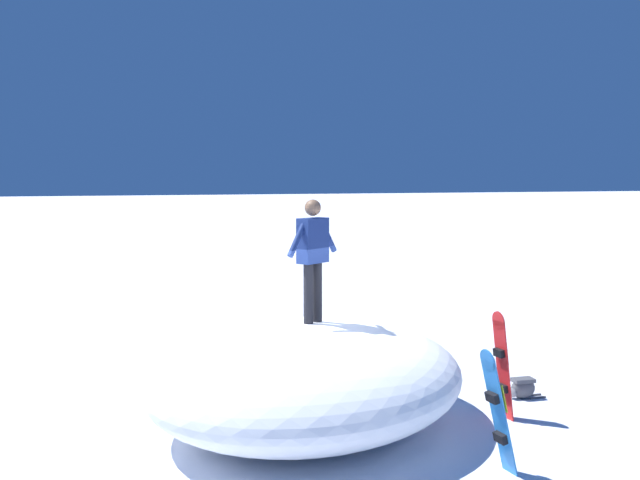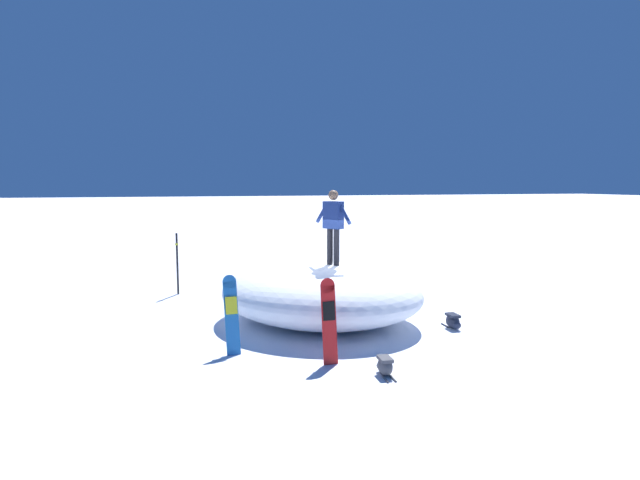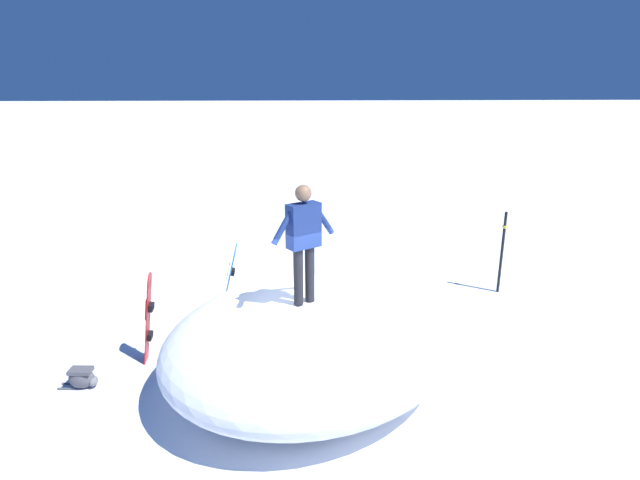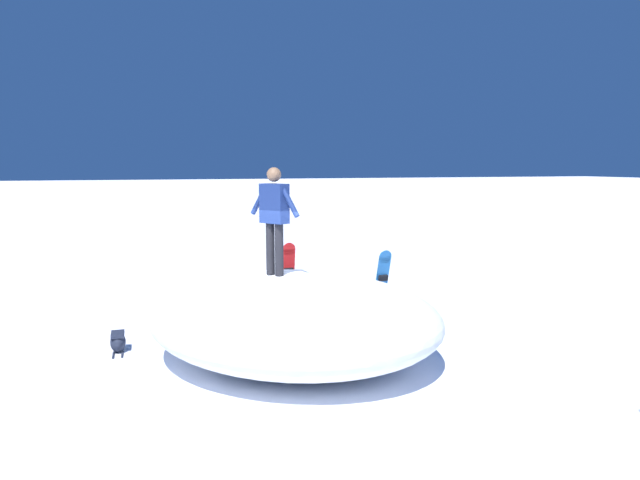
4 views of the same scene
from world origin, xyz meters
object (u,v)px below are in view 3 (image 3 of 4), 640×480
at_px(snowboard_primary_upright, 149,316).
at_px(backpack_far, 82,378).
at_px(trail_marker_pole, 502,251).
at_px(snowboard_secondary_upright, 229,280).
at_px(snowboarder_standing, 304,236).

height_order(snowboard_primary_upright, backpack_far, snowboard_primary_upright).
bearing_deg(backpack_far, trail_marker_pole, 112.95).
bearing_deg(snowboard_secondary_upright, snowboarder_standing, 28.98).
xyz_separation_m(snowboarder_standing, snowboard_primary_upright, (-0.91, -2.57, -1.63)).
xyz_separation_m(snowboarder_standing, snowboard_secondary_upright, (-2.58, -1.43, -1.66)).
xyz_separation_m(snowboard_primary_upright, backpack_far, (0.76, -0.88, -0.66)).
distance_m(snowboarder_standing, snowboard_primary_upright, 3.17).
xyz_separation_m(snowboard_primary_upright, trail_marker_pole, (-2.59, 7.02, 0.15)).
relative_size(snowboarder_standing, trail_marker_pole, 0.95).
relative_size(snowboarder_standing, snowboard_primary_upright, 1.10).
height_order(snowboard_secondary_upright, trail_marker_pole, trail_marker_pole).
bearing_deg(snowboard_secondary_upright, snowboard_primary_upright, -34.30).
bearing_deg(trail_marker_pole, snowboard_primary_upright, -69.75).
bearing_deg(snowboard_primary_upright, snowboarder_standing, 70.47).
relative_size(snowboard_secondary_upright, backpack_far, 2.51).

